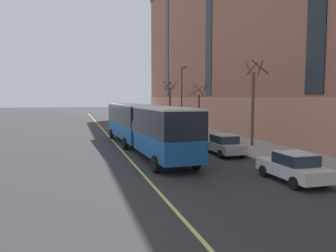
% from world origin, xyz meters
% --- Properties ---
extents(ground_plane, '(260.00, 260.00, 0.00)m').
position_xyz_m(ground_plane, '(0.00, 0.00, 0.00)').
color(ground_plane, '#303033').
extents(sidewalk, '(5.75, 160.00, 0.15)m').
position_xyz_m(sidewalk, '(9.27, 3.00, 0.07)').
color(sidewalk, '#9E9B93').
rests_on(sidewalk, ground).
extents(city_bus, '(3.65, 20.10, 3.73)m').
position_xyz_m(city_bus, '(-0.23, 5.51, 2.16)').
color(city_bus, '#19569E').
rests_on(city_bus, ground).
extents(parked_car_silver_0, '(1.94, 4.63, 1.56)m').
position_xyz_m(parked_car_silver_0, '(5.26, 1.49, 0.78)').
color(parked_car_silver_0, '#B7B7BC').
rests_on(parked_car_silver_0, ground).
extents(parked_car_white_1, '(1.99, 4.30, 1.56)m').
position_xyz_m(parked_car_white_1, '(5.21, -6.91, 0.78)').
color(parked_car_white_1, silver).
rests_on(parked_car_white_1, ground).
extents(parked_car_white_3, '(2.10, 4.63, 1.56)m').
position_xyz_m(parked_car_white_3, '(5.05, 12.83, 0.78)').
color(parked_car_white_3, silver).
rests_on(parked_car_white_3, ground).
extents(parked_car_champagne_4, '(1.97, 4.67, 1.56)m').
position_xyz_m(parked_car_champagne_4, '(5.33, 26.24, 0.78)').
color(parked_car_champagne_4, '#BCAD89').
rests_on(parked_car_champagne_4, ground).
extents(parked_car_black_6, '(2.03, 4.36, 1.56)m').
position_xyz_m(parked_car_black_6, '(5.30, 19.90, 0.78)').
color(parked_car_black_6, black).
rests_on(parked_car_black_6, ground).
extents(parked_car_champagne_7, '(2.00, 4.50, 1.56)m').
position_xyz_m(parked_car_champagne_7, '(5.27, 33.06, 0.78)').
color(parked_car_champagne_7, '#BCAD89').
rests_on(parked_car_champagne_7, ground).
extents(street_tree_mid_block, '(1.83, 1.67, 7.34)m').
position_xyz_m(street_tree_mid_block, '(9.36, 4.18, 3.95)').
color(street_tree_mid_block, brown).
rests_on(street_tree_mid_block, sidewalk).
extents(street_tree_far_uptown, '(1.88, 1.96, 5.86)m').
position_xyz_m(street_tree_far_uptown, '(9.33, 17.04, 3.13)').
color(street_tree_far_uptown, brown).
rests_on(street_tree_far_uptown, sidewalk).
extents(street_tree_far_downtown, '(2.07, 1.92, 6.84)m').
position_xyz_m(street_tree_far_downtown, '(9.34, 29.85, 3.72)').
color(street_tree_far_downtown, brown).
rests_on(street_tree_far_downtown, sidewalk).
extents(street_lamp, '(0.36, 1.48, 7.88)m').
position_xyz_m(street_lamp, '(7.00, 16.58, 4.89)').
color(street_lamp, '#2D2D30').
rests_on(street_lamp, sidewalk).
extents(fire_hydrant, '(0.42, 0.24, 0.72)m').
position_xyz_m(fire_hydrant, '(6.90, 14.89, 0.49)').
color(fire_hydrant, red).
rests_on(fire_hydrant, sidewalk).
extents(lane_centerline, '(0.16, 140.00, 0.01)m').
position_xyz_m(lane_centerline, '(-1.93, 3.00, 0.00)').
color(lane_centerline, '#E0D66B').
rests_on(lane_centerline, ground).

